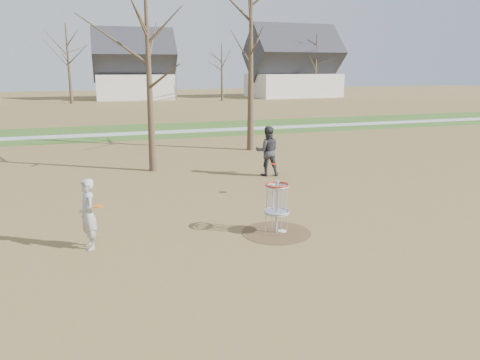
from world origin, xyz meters
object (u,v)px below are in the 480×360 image
at_px(player_standing, 88,214).
at_px(disc_golf_basket, 277,199).
at_px(disc_grounded, 282,231).
at_px(player_throwing, 267,151).

height_order(player_standing, disc_golf_basket, player_standing).
height_order(disc_grounded, disc_golf_basket, disc_golf_basket).
distance_m(player_standing, disc_grounded, 4.86).
xyz_separation_m(player_standing, disc_golf_basket, (4.60, -0.39, 0.07)).
height_order(player_standing, player_throwing, player_throwing).
relative_size(player_throwing, disc_grounded, 8.88).
height_order(player_throwing, disc_grounded, player_throwing).
bearing_deg(disc_grounded, disc_golf_basket, -173.49).
bearing_deg(player_standing, disc_golf_basket, 72.36).
relative_size(player_standing, disc_grounded, 7.65).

